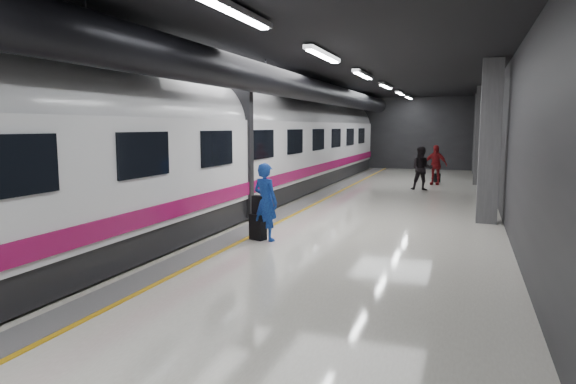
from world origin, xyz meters
The scene contains 9 objects.
ground centered at (0.00, 0.00, 0.00)m, with size 40.00×40.00×0.00m, color white.
platform_hall centered at (-0.29, 0.96, 3.54)m, with size 10.02×40.02×4.51m.
train centered at (-3.25, 0.00, 2.07)m, with size 3.05×38.00×4.05m.
traveler_main centered at (-0.45, -2.19, 0.92)m, with size 0.67×0.44×1.83m, color blue.
suitcase_main centered at (-0.65, -2.17, 0.31)m, with size 0.38×0.24×0.61m, color black.
shoulder_bag centered at (-0.62, -2.15, 0.83)m, with size 0.33×0.18×0.44m, color black.
traveler_far_a centered at (2.20, 8.89, 0.92)m, with size 0.89×0.70×1.84m, color black.
traveler_far_b centered at (2.61, 11.31, 0.92)m, with size 1.07×0.45×1.83m, color maroon.
suitcase_far centered at (2.65, 12.30, 0.22)m, with size 0.30×0.19×0.44m, color black.
Camera 1 is at (3.97, -13.25, 2.67)m, focal length 32.00 mm.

